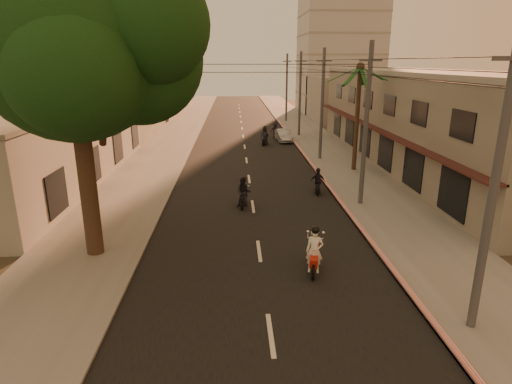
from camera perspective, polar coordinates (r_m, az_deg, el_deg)
ground at (r=17.04m, az=0.81°, el=-10.72°), size 160.00×160.00×0.00m
road at (r=35.95m, az=-1.28°, el=4.25°), size 10.00×140.00×0.02m
sidewalk_right at (r=36.93m, az=10.47°, el=4.39°), size 5.00×140.00×0.12m
sidewalk_left at (r=36.51m, az=-13.16°, el=4.08°), size 5.00×140.00×0.12m
curb_stripe at (r=31.66m, az=8.28°, el=2.48°), size 0.20×60.00×0.20m
shophouse_row at (r=36.54m, az=21.53°, el=9.09°), size 8.80×34.20×7.30m
left_building at (r=32.26m, az=-26.75°, el=5.66°), size 8.20×24.20×5.20m
distant_tower at (r=73.32m, az=11.25°, el=21.41°), size 12.10×12.10×28.00m
broadleaf_tree at (r=18.10m, az=-22.04°, el=17.57°), size 9.60×8.70×12.10m
palm_tree at (r=32.35m, az=13.70°, el=15.14°), size 5.00×5.00×8.20m
utility_poles at (r=35.82m, az=8.95°, el=14.55°), size 1.20×48.26×9.00m
filler_right at (r=62.10m, az=11.29°, el=12.10°), size 8.00×14.00×6.00m
filler_left_near at (r=51.07m, az=-17.94°, el=9.72°), size 8.00×14.00×4.40m
filler_left_far at (r=68.45m, az=-14.26°, el=12.75°), size 8.00×14.00×7.00m
scooter_red at (r=16.90m, az=7.81°, el=-7.89°), size 0.94×1.95×1.94m
scooter_mid_a at (r=24.15m, az=-1.67°, el=-0.14°), size 1.04×1.83×1.81m
scooter_mid_b at (r=26.94m, az=8.22°, el=1.34°), size 1.02×1.68×1.65m
scooter_far_a at (r=42.54m, az=1.18°, el=7.43°), size 1.19×1.92×1.93m
scooter_far_b at (r=46.67m, az=2.56°, el=8.21°), size 1.16×1.86×1.83m
parked_car at (r=44.67m, az=3.67°, el=7.53°), size 1.88×3.99×1.25m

